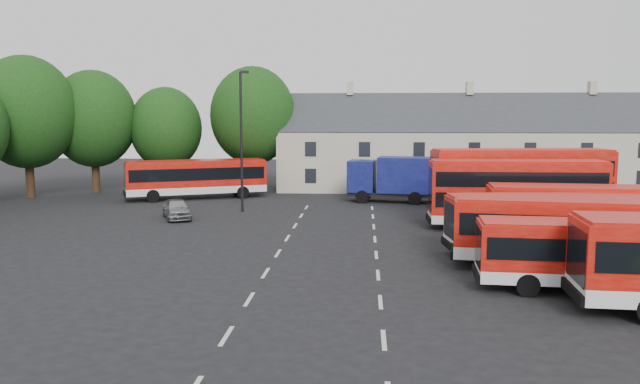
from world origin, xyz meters
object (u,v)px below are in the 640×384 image
Objects in this scene: bus_dd_south at (516,190)px; box_truck at (402,177)px; lamppost at (242,137)px; silver_car at (177,209)px.

box_truck is at bearing 118.17° from bus_dd_south.
bus_dd_south is 19.25m from lamppost.
bus_dd_south reaches higher than box_truck.
box_truck is 18.26m from silver_car.
silver_car is (-15.77, -9.11, -1.37)m from box_truck.
box_truck is 0.85× the size of lamppost.
bus_dd_south is 1.21× the size of box_truck.
box_truck reaches higher than silver_car.
box_truck is (-6.23, 11.66, -0.39)m from bus_dd_south.
lamppost reaches higher than bus_dd_south.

